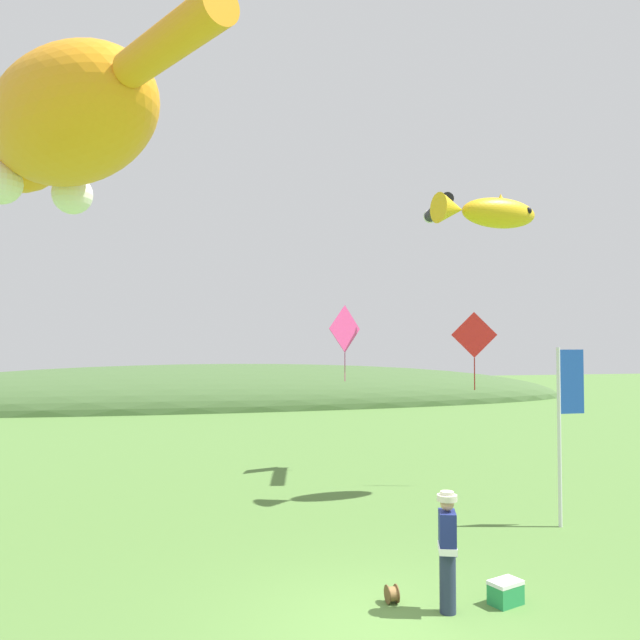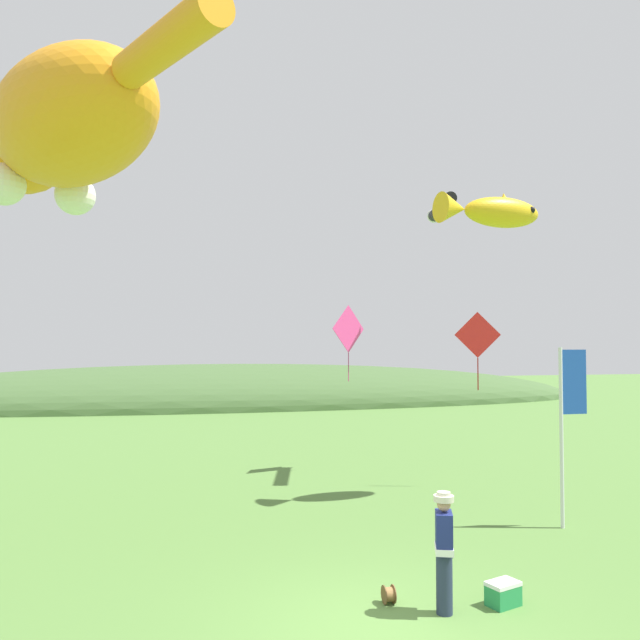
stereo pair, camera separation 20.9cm
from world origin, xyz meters
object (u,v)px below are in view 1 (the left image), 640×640
(festival_banner_pole, at_px, (565,409))
(kite_tube_streamer, at_px, (438,208))
(kite_fish_windsock, at_px, (488,212))
(kite_diamond_pink, at_px, (345,329))
(kite_giant_cat, at_px, (57,128))
(picnic_cooler, at_px, (506,592))
(festival_attendant, at_px, (447,547))
(kite_spool, at_px, (392,594))
(kite_diamond_red, at_px, (474,335))
(kite_diamond_gold, at_px, (23,101))

(festival_banner_pole, relative_size, kite_tube_streamer, 1.50)
(kite_fish_windsock, bearing_deg, kite_diamond_pink, 123.08)
(kite_giant_cat, bearing_deg, picnic_cooler, -36.35)
(festival_attendant, distance_m, kite_fish_windsock, 9.69)
(festival_attendant, xyz_separation_m, kite_spool, (-0.69, 0.51, -0.81))
(kite_fish_windsock, bearing_deg, kite_diamond_red, 79.53)
(kite_giant_cat, relative_size, kite_diamond_gold, 5.03)
(picnic_cooler, bearing_deg, kite_diamond_red, 65.74)
(picnic_cooler, height_order, kite_diamond_red, kite_diamond_red)
(kite_spool, xyz_separation_m, festival_banner_pole, (5.07, 2.89, 2.40))
(kite_spool, xyz_separation_m, kite_diamond_red, (4.94, 6.82, 4.04))
(picnic_cooler, distance_m, kite_giant_cat, 12.45)
(festival_attendant, xyz_separation_m, kite_tube_streamer, (3.82, 8.72, 7.09))
(festival_attendant, bearing_deg, kite_giant_cat, 139.30)
(festival_banner_pole, height_order, kite_fish_windsock, kite_fish_windsock)
(festival_attendant, xyz_separation_m, kite_diamond_gold, (-8.00, 9.62, 9.66))
(festival_attendant, height_order, kite_diamond_gold, kite_diamond_gold)
(festival_attendant, height_order, kite_tube_streamer, kite_tube_streamer)
(kite_giant_cat, xyz_separation_m, kite_diamond_gold, (-1.59, 4.10, 2.03))
(kite_spool, height_order, kite_diamond_red, kite_diamond_red)
(festival_attendant, height_order, kite_giant_cat, kite_giant_cat)
(kite_spool, xyz_separation_m, kite_tube_streamer, (4.50, 8.21, 7.91))
(kite_diamond_red, bearing_deg, picnic_cooler, -114.26)
(festival_attendant, relative_size, kite_giant_cat, 0.19)
(festival_attendant, distance_m, kite_spool, 1.18)
(picnic_cooler, xyz_separation_m, kite_diamond_red, (3.27, 7.26, 4.00))
(festival_banner_pole, distance_m, kite_diamond_red, 4.26)
(picnic_cooler, bearing_deg, kite_giant_cat, 143.65)
(kite_giant_cat, bearing_deg, festival_attendant, -40.70)
(kite_tube_streamer, bearing_deg, festival_attendant, -113.63)
(festival_banner_pole, bearing_deg, kite_spool, -150.35)
(kite_diamond_pink, bearing_deg, festival_attendant, -97.28)
(festival_banner_pole, bearing_deg, festival_attendant, -142.21)
(kite_fish_windsock, height_order, kite_diamond_red, kite_fish_windsock)
(kite_diamond_pink, bearing_deg, kite_fish_windsock, -56.92)
(kite_spool, distance_m, kite_diamond_gold, 15.69)
(kite_tube_streamer, xyz_separation_m, kite_diamond_pink, (-2.51, 1.47, -3.65))
(kite_diamond_gold, bearing_deg, kite_spool, -51.22)
(festival_attendant, distance_m, kite_giant_cat, 11.39)
(festival_banner_pole, distance_m, kite_diamond_pink, 7.69)
(festival_banner_pole, xyz_separation_m, kite_diamond_red, (-0.13, 3.93, 1.64))
(picnic_cooler, bearing_deg, kite_diamond_gold, 133.26)
(picnic_cooler, height_order, kite_diamond_pink, kite_diamond_pink)
(kite_giant_cat, bearing_deg, kite_spool, -41.13)
(kite_diamond_red, bearing_deg, kite_diamond_pink, 135.92)
(kite_tube_streamer, relative_size, kite_diamond_red, 1.18)
(kite_giant_cat, distance_m, kite_diamond_pink, 9.94)
(kite_tube_streamer, bearing_deg, kite_diamond_pink, 149.69)
(kite_diamond_gold, bearing_deg, picnic_cooler, -46.74)
(festival_attendant, xyz_separation_m, picnic_cooler, (0.99, 0.07, -0.77))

